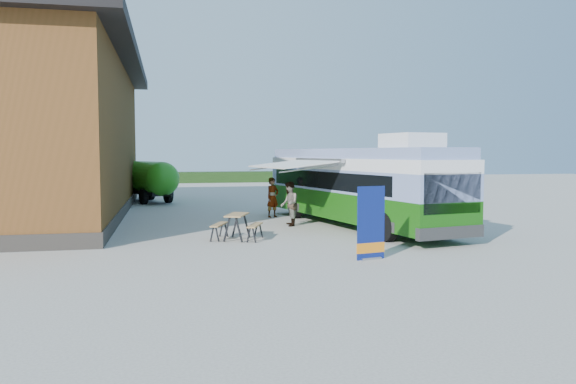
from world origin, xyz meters
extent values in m
plane|color=#BCB7AD|center=(0.00, 0.00, 0.00)|extent=(100.00, 100.00, 0.00)
cube|color=brown|center=(-10.50, 10.00, 3.50)|extent=(8.00, 20.00, 7.00)
cube|color=black|center=(-10.50, 10.00, 7.25)|extent=(9.60, 21.20, 0.50)
cube|color=#332D28|center=(-10.50, 10.00, 0.25)|extent=(8.10, 20.10, 0.50)
cube|color=#264419|center=(8.00, 38.00, 0.50)|extent=(40.00, 3.00, 1.00)
cube|color=#1E6B11|center=(2.70, 3.46, 0.86)|extent=(4.62, 11.69, 1.05)
cube|color=#7E90C4|center=(2.70, 3.46, 1.81)|extent=(4.62, 11.69, 0.86)
cube|color=black|center=(1.45, 3.69, 1.81)|extent=(1.94, 9.35, 0.67)
cube|color=black|center=(3.77, 4.16, 1.81)|extent=(1.94, 9.35, 0.67)
cube|color=white|center=(2.70, 3.46, 2.46)|extent=(4.62, 11.69, 0.43)
cube|color=#7E90C4|center=(2.70, 3.46, 2.86)|extent=(4.44, 11.47, 0.38)
cube|color=white|center=(3.43, -0.10, 3.29)|extent=(1.84, 1.99, 0.48)
cube|color=black|center=(3.84, -2.12, 1.67)|extent=(2.11, 0.49, 1.24)
cube|color=#2D2D2D|center=(3.83, -2.07, 0.48)|extent=(2.43, 0.68, 0.38)
cube|color=#2D2D2D|center=(1.58, 8.98, 0.48)|extent=(2.43, 0.68, 0.38)
cylinder|color=black|center=(2.41, -0.50, 0.48)|extent=(0.47, 0.99, 0.95)
cylinder|color=black|center=(4.52, -0.07, 0.48)|extent=(0.47, 0.99, 0.95)
cylinder|color=black|center=(0.99, 6.51, 0.48)|extent=(0.47, 0.99, 0.95)
cylinder|color=black|center=(3.09, 6.94, 0.48)|extent=(0.47, 0.99, 0.95)
cube|color=white|center=(0.17, 3.56, 2.55)|extent=(2.95, 4.02, 0.29)
cube|color=#A5A8AD|center=(1.28, 3.79, 2.72)|extent=(0.93, 3.89, 0.15)
cylinder|color=#A5A8AD|center=(0.47, 2.07, 2.45)|extent=(2.33, 0.52, 0.30)
cylinder|color=#A5A8AD|center=(-0.13, 5.05, 2.45)|extent=(2.33, 0.52, 0.30)
cube|color=navy|center=(0.82, -3.29, 0.99)|extent=(0.83, 0.20, 1.99)
cube|color=orange|center=(0.82, -3.29, 0.32)|extent=(0.85, 0.21, 0.28)
cube|color=#A5A8AD|center=(0.82, -3.29, 0.03)|extent=(0.62, 0.30, 0.06)
cylinder|color=#A5A8AD|center=(0.82, -3.27, 0.99)|extent=(0.03, 0.03, 1.99)
cube|color=#AB8751|center=(-2.29, 0.94, 0.83)|extent=(0.99, 1.44, 0.04)
cube|color=#AB8751|center=(-2.86, 1.16, 0.50)|extent=(0.73, 1.34, 0.04)
cube|color=#AB8751|center=(-1.72, 0.72, 0.50)|extent=(0.73, 1.34, 0.04)
cube|color=black|center=(-2.68, 0.49, 0.41)|extent=(0.07, 0.07, 0.82)
cube|color=black|center=(-2.30, 0.35, 0.41)|extent=(0.07, 0.07, 0.82)
cube|color=black|center=(-2.28, 1.53, 0.41)|extent=(0.07, 0.07, 0.82)
cube|color=black|center=(-1.91, 1.39, 0.41)|extent=(0.07, 0.07, 0.82)
imported|color=#999999|center=(0.06, 7.06, 0.89)|extent=(0.78, 0.70, 1.78)
imported|color=#999999|center=(0.15, 3.97, 0.88)|extent=(0.77, 0.93, 1.75)
cylinder|color=#288D19|center=(-5.70, 16.40, 1.43)|extent=(3.50, 4.66, 1.91)
sphere|color=#288D19|center=(-4.82, 14.47, 1.43)|extent=(1.91, 1.91, 1.91)
sphere|color=#288D19|center=(-6.58, 18.33, 1.43)|extent=(1.91, 1.91, 1.91)
cube|color=black|center=(-5.70, 16.40, 0.58)|extent=(3.01, 4.59, 0.21)
cube|color=black|center=(-4.55, 13.89, 0.53)|extent=(0.65, 1.21, 0.11)
cylinder|color=black|center=(-5.85, 14.93, 0.42)|extent=(0.59, 0.88, 0.85)
cylinder|color=black|center=(-4.49, 15.55, 0.42)|extent=(0.59, 0.88, 0.85)
cylinder|color=black|center=(-6.91, 17.25, 0.42)|extent=(0.59, 0.88, 0.85)
cylinder|color=black|center=(-5.55, 17.87, 0.42)|extent=(0.59, 0.88, 0.85)
camera|label=1|loc=(-4.54, -17.50, 2.88)|focal=35.00mm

